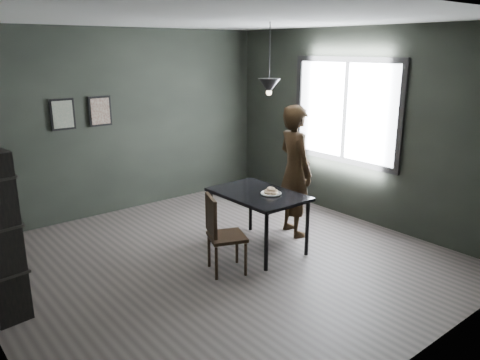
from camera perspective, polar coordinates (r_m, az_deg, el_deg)
ground at (r=5.79m, az=-2.41°, el=-9.80°), size 5.00×5.00×0.00m
back_wall at (r=7.46m, az=-14.19°, el=6.86°), size 5.00×0.10×2.80m
ceiling at (r=5.23m, az=-2.79°, el=19.08°), size 5.00×5.00×0.02m
window_assembly at (r=7.16m, az=12.67°, el=8.21°), size 0.04×1.96×1.56m
cafe_table at (r=5.89m, az=2.20°, el=-2.29°), size 0.80×1.20×0.75m
white_plate at (r=5.81m, az=3.80°, el=-1.69°), size 0.23×0.23×0.01m
donut_pile at (r=5.80m, az=3.81°, el=-1.38°), size 0.20×0.20×0.08m
woman at (r=6.37m, az=6.72°, el=1.10°), size 0.58×0.74×1.79m
wood_chair at (r=5.31m, az=-2.48°, el=-6.05°), size 0.52×0.52×0.92m
pendant_lamp at (r=5.86m, az=3.56°, el=11.38°), size 0.28×0.28×0.86m
framed_print_left at (r=7.08m, az=-20.82°, el=7.49°), size 0.34×0.04×0.44m
framed_print_right at (r=7.27m, az=-16.69°, el=8.04°), size 0.34×0.04×0.44m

